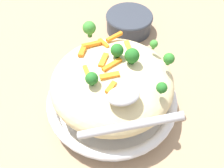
% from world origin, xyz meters
% --- Properties ---
extents(ground_plane, '(2.40, 2.40, 0.00)m').
position_xyz_m(ground_plane, '(0.00, 0.00, 0.00)').
color(ground_plane, '#9E7F60').
extents(serving_bowl, '(0.28, 0.28, 0.05)m').
position_xyz_m(serving_bowl, '(0.00, 0.00, 0.02)').
color(serving_bowl, silver).
rests_on(serving_bowl, ground_plane).
extents(pasta_mound, '(0.25, 0.24, 0.10)m').
position_xyz_m(pasta_mound, '(0.00, 0.00, 0.09)').
color(pasta_mound, beige).
rests_on(pasta_mound, serving_bowl).
extents(carrot_piece_0, '(0.04, 0.01, 0.01)m').
position_xyz_m(carrot_piece_0, '(0.01, 0.02, 0.14)').
color(carrot_piece_0, orange).
rests_on(carrot_piece_0, pasta_mound).
extents(carrot_piece_1, '(0.04, 0.03, 0.01)m').
position_xyz_m(carrot_piece_1, '(0.00, -0.00, 0.14)').
color(carrot_piece_1, orange).
rests_on(carrot_piece_1, pasta_mound).
extents(carrot_piece_2, '(0.04, 0.02, 0.01)m').
position_xyz_m(carrot_piece_2, '(-0.03, -0.08, 0.13)').
color(carrot_piece_2, orange).
rests_on(carrot_piece_2, pasta_mound).
extents(carrot_piece_3, '(0.04, 0.01, 0.01)m').
position_xyz_m(carrot_piece_3, '(0.03, -0.07, 0.13)').
color(carrot_piece_3, orange).
rests_on(carrot_piece_3, pasta_mound).
extents(carrot_piece_4, '(0.02, 0.03, 0.01)m').
position_xyz_m(carrot_piece_4, '(0.05, -0.05, 0.13)').
color(carrot_piece_4, orange).
rests_on(carrot_piece_4, pasta_mound).
extents(carrot_piece_5, '(0.03, 0.03, 0.01)m').
position_xyz_m(carrot_piece_5, '(0.01, -0.02, 0.14)').
color(carrot_piece_5, orange).
rests_on(carrot_piece_5, pasta_mound).
extents(carrot_piece_6, '(0.01, 0.03, 0.01)m').
position_xyz_m(carrot_piece_6, '(-0.05, -0.05, 0.13)').
color(carrot_piece_6, orange).
rests_on(carrot_piece_6, pasta_mound).
extents(carrot_piece_7, '(0.01, 0.03, 0.01)m').
position_xyz_m(carrot_piece_7, '(0.05, 0.00, 0.13)').
color(carrot_piece_7, orange).
rests_on(carrot_piece_7, pasta_mound).
extents(carrot_piece_8, '(0.02, 0.02, 0.01)m').
position_xyz_m(carrot_piece_8, '(0.01, 0.05, 0.13)').
color(carrot_piece_8, orange).
rests_on(carrot_piece_8, pasta_mound).
extents(carrot_piece_9, '(0.02, 0.03, 0.01)m').
position_xyz_m(carrot_piece_9, '(0.00, -0.07, 0.13)').
color(carrot_piece_9, orange).
rests_on(carrot_piece_9, pasta_mound).
extents(broccoli_floret_0, '(0.02, 0.02, 0.03)m').
position_xyz_m(broccoli_floret_0, '(-0.11, 0.02, 0.14)').
color(broccoli_floret_0, '#296820').
rests_on(broccoli_floret_0, pasta_mound).
extents(broccoli_floret_1, '(0.02, 0.02, 0.03)m').
position_xyz_m(broccoli_floret_1, '(0.04, 0.03, 0.15)').
color(broccoli_floret_1, '#205B1C').
rests_on(broccoli_floret_1, pasta_mound).
extents(broccoli_floret_2, '(0.02, 0.02, 0.03)m').
position_xyz_m(broccoli_floret_2, '(-0.02, -0.02, 0.15)').
color(broccoli_floret_2, '#205B1C').
rests_on(broccoli_floret_2, pasta_mound).
extents(broccoli_floret_3, '(0.02, 0.02, 0.02)m').
position_xyz_m(broccoli_floret_3, '(-0.07, 0.07, 0.14)').
color(broccoli_floret_3, '#205B1C').
rests_on(broccoli_floret_3, pasta_mound).
extents(broccoli_floret_4, '(0.03, 0.03, 0.03)m').
position_xyz_m(broccoli_floret_4, '(-0.04, -0.00, 0.15)').
color(broccoli_floret_4, '#205B1C').
rests_on(broccoli_floret_4, pasta_mound).
extents(broccoli_floret_5, '(0.02, 0.02, 0.02)m').
position_xyz_m(broccoli_floret_5, '(-0.09, -0.03, 0.14)').
color(broccoli_floret_5, '#377928').
rests_on(broccoli_floret_5, pasta_mound).
extents(broccoli_floret_6, '(0.03, 0.03, 0.04)m').
position_xyz_m(broccoli_floret_6, '(0.02, -0.10, 0.15)').
color(broccoli_floret_6, '#377928').
rests_on(broccoli_floret_6, pasta_mound).
extents(serving_spoon, '(0.14, 0.11, 0.07)m').
position_xyz_m(serving_spoon, '(0.00, 0.10, 0.15)').
color(serving_spoon, '#B7B7BC').
rests_on(serving_spoon, pasta_mound).
extents(companion_bowl, '(0.14, 0.14, 0.05)m').
position_xyz_m(companion_bowl, '(-0.12, -0.26, 0.03)').
color(companion_bowl, '#333842').
rests_on(companion_bowl, ground_plane).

